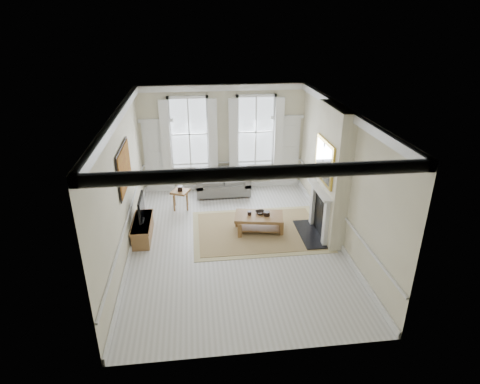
{
  "coord_description": "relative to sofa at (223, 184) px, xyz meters",
  "views": [
    {
      "loc": [
        -0.92,
        -8.7,
        5.35
      ],
      "look_at": [
        0.17,
        0.4,
        1.25
      ],
      "focal_mm": 30.0,
      "sensor_mm": 36.0,
      "label": 1
    }
  ],
  "objects": [
    {
      "name": "rug",
      "position": [
        0.75,
        -2.54,
        -0.34
      ],
      "size": [
        3.5,
        2.6,
        0.02
      ],
      "primitive_type": "cube",
      "color": "#99784F",
      "rests_on": "floor"
    },
    {
      "name": "tv_stand",
      "position": [
        -2.29,
        -2.52,
        -0.11
      ],
      "size": [
        0.43,
        1.34,
        0.48
      ],
      "primitive_type": "cube",
      "color": "brown",
      "rests_on": "floor"
    },
    {
      "name": "floor",
      "position": [
        0.05,
        -3.11,
        -0.35
      ],
      "size": [
        7.2,
        7.2,
        0.0
      ],
      "primitive_type": "plane",
      "color": "#B7B5AD",
      "rests_on": "ground"
    },
    {
      "name": "painting",
      "position": [
        -2.51,
        -2.81,
        1.7
      ],
      "size": [
        0.05,
        1.66,
        1.06
      ],
      "primitive_type": "cube",
      "color": "#A1741B",
      "rests_on": "left_wall"
    },
    {
      "name": "side_table",
      "position": [
        -1.34,
        -0.88,
        0.1
      ],
      "size": [
        0.61,
        0.61,
        0.56
      ],
      "rotation": [
        0.0,
        0.0,
        -0.43
      ],
      "color": "brown",
      "rests_on": "floor"
    },
    {
      "name": "tv",
      "position": [
        -2.26,
        -2.52,
        0.53
      ],
      "size": [
        0.08,
        0.9,
        0.68
      ],
      "color": "black",
      "rests_on": "tv_stand"
    },
    {
      "name": "fireplace",
      "position": [
        2.25,
        -2.91,
        0.38
      ],
      "size": [
        0.21,
        1.45,
        1.33
      ],
      "color": "silver",
      "rests_on": "floor"
    },
    {
      "name": "ceramic_pot_a",
      "position": [
        0.5,
        -2.49,
        0.18
      ],
      "size": [
        0.1,
        0.1,
        0.1
      ],
      "primitive_type": "cylinder",
      "color": "black",
      "rests_on": "coffee_table"
    },
    {
      "name": "left_wall",
      "position": [
        -2.55,
        -3.11,
        1.35
      ],
      "size": [
        0.0,
        7.2,
        7.2
      ],
      "primitive_type": "plane",
      "rotation": [
        1.57,
        0.0,
        1.57
      ],
      "color": "beige",
      "rests_on": "floor"
    },
    {
      "name": "back_wall",
      "position": [
        0.05,
        0.49,
        1.35
      ],
      "size": [
        5.2,
        0.0,
        5.2
      ],
      "primitive_type": "plane",
      "rotation": [
        1.57,
        0.0,
        0.0
      ],
      "color": "beige",
      "rests_on": "floor"
    },
    {
      "name": "door_left",
      "position": [
        -2.0,
        0.45,
        0.8
      ],
      "size": [
        0.9,
        0.08,
        2.3
      ],
      "primitive_type": "cube",
      "color": "silver",
      "rests_on": "floor"
    },
    {
      "name": "sofa",
      "position": [
        0.0,
        0.0,
        0.0
      ],
      "size": [
        1.7,
        0.83,
        0.83
      ],
      "color": "slate",
      "rests_on": "floor"
    },
    {
      "name": "window_left",
      "position": [
        -1.0,
        0.44,
        1.55
      ],
      "size": [
        1.26,
        0.2,
        2.2
      ],
      "primitive_type": null,
      "color": "#B2BCC6",
      "rests_on": "back_wall"
    },
    {
      "name": "ceramic_pot_b",
      "position": [
        0.95,
        -2.59,
        0.18
      ],
      "size": [
        0.16,
        0.16,
        0.11
      ],
      "primitive_type": "cylinder",
      "color": "black",
      "rests_on": "coffee_table"
    },
    {
      "name": "window_right",
      "position": [
        1.1,
        0.44,
        1.55
      ],
      "size": [
        1.26,
        0.2,
        2.2
      ],
      "primitive_type": null,
      "color": "#B2BCC6",
      "rests_on": "back_wall"
    },
    {
      "name": "coffee_table",
      "position": [
        0.75,
        -2.54,
        0.04
      ],
      "size": [
        1.37,
        0.95,
        0.47
      ],
      "rotation": [
        0.0,
        0.0,
        -0.18
      ],
      "color": "brown",
      "rests_on": "rug"
    },
    {
      "name": "right_wall",
      "position": [
        2.65,
        -3.11,
        1.35
      ],
      "size": [
        0.0,
        7.2,
        7.2
      ],
      "primitive_type": "plane",
      "rotation": [
        1.57,
        0.0,
        -1.57
      ],
      "color": "beige",
      "rests_on": "floor"
    },
    {
      "name": "mirror",
      "position": [
        2.26,
        -2.91,
        1.7
      ],
      "size": [
        0.06,
        1.26,
        1.06
      ],
      "primitive_type": "cube",
      "color": "gold",
      "rests_on": "chimney_breast"
    },
    {
      "name": "ceiling",
      "position": [
        0.05,
        -3.11,
        3.05
      ],
      "size": [
        7.2,
        7.2,
        0.0
      ],
      "primitive_type": "plane",
      "rotation": [
        3.14,
        0.0,
        0.0
      ],
      "color": "white",
      "rests_on": "back_wall"
    },
    {
      "name": "bowl",
      "position": [
        0.8,
        -2.44,
        0.16
      ],
      "size": [
        0.29,
        0.29,
        0.06
      ],
      "primitive_type": "imported",
      "rotation": [
        0.0,
        0.0,
        0.13
      ],
      "color": "black",
      "rests_on": "coffee_table"
    },
    {
      "name": "hearth",
      "position": [
        2.05,
        -2.91,
        -0.32
      ],
      "size": [
        0.55,
        1.5,
        0.05
      ],
      "primitive_type": "cube",
      "color": "black",
      "rests_on": "floor"
    },
    {
      "name": "chimney_breast",
      "position": [
        2.48,
        -2.91,
        1.35
      ],
      "size": [
        0.35,
        1.7,
        3.38
      ],
      "primitive_type": "cube",
      "color": "beige",
      "rests_on": "floor"
    },
    {
      "name": "door_right",
      "position": [
        2.1,
        0.45,
        0.8
      ],
      "size": [
        0.9,
        0.08,
        2.3
      ],
      "primitive_type": "cube",
      "color": "silver",
      "rests_on": "floor"
    }
  ]
}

